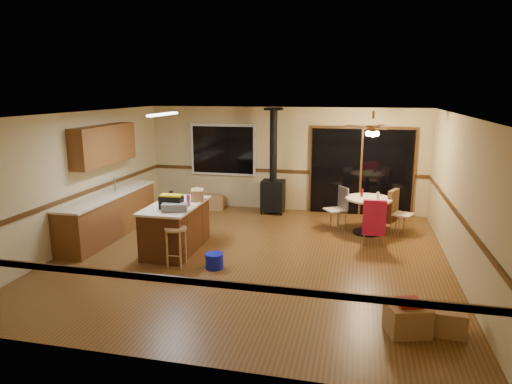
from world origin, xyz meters
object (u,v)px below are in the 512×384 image
(toolbox_black, at_px, (171,202))
(box_corner_b, at_px, (449,322))
(chair_right, at_px, (394,206))
(blue_bucket, at_px, (214,261))
(box_corner_a, at_px, (407,319))
(wood_stove, at_px, (273,185))
(chair_near, at_px, (374,218))
(dining_table, at_px, (368,209))
(box_under_window, at_px, (214,202))
(kitchen_island, at_px, (176,227))
(toolbox_grey, at_px, (175,207))
(chair_left, at_px, (340,203))
(bar_stool, at_px, (176,247))

(toolbox_black, height_order, box_corner_b, toolbox_black)
(toolbox_black, bearing_deg, chair_right, 29.74)
(blue_bucket, bearing_deg, box_corner_a, -26.39)
(wood_stove, xyz_separation_m, chair_near, (2.39, -2.04, -0.13))
(wood_stove, distance_m, box_corner_b, 6.14)
(blue_bucket, distance_m, chair_right, 4.18)
(toolbox_black, bearing_deg, dining_table, 31.92)
(box_corner_a, bearing_deg, box_under_window, 128.82)
(wood_stove, bearing_deg, box_under_window, 178.15)
(wood_stove, xyz_separation_m, dining_table, (2.29, -1.15, -0.20))
(kitchen_island, distance_m, box_under_window, 3.12)
(chair_near, height_order, chair_right, same)
(wood_stove, bearing_deg, blue_bucket, -94.53)
(toolbox_grey, distance_m, box_corner_b, 4.76)
(chair_near, bearing_deg, chair_left, 124.37)
(wood_stove, distance_m, chair_left, 1.95)
(chair_left, distance_m, box_corner_b, 4.49)
(chair_right, distance_m, box_corner_b, 4.19)
(kitchen_island, height_order, chair_left, chair_left)
(box_under_window, relative_size, box_corner_b, 1.18)
(toolbox_grey, distance_m, toolbox_black, 0.19)
(toolbox_grey, distance_m, bar_stool, 0.71)
(dining_table, relative_size, box_corner_a, 1.94)
(chair_near, relative_size, box_corner_b, 1.76)
(bar_stool, xyz_separation_m, box_under_window, (-0.57, 3.87, -0.16))
(bar_stool, bearing_deg, dining_table, 39.22)
(dining_table, bearing_deg, kitchen_island, -152.13)
(chair_near, bearing_deg, toolbox_grey, -157.41)
(blue_bucket, xyz_separation_m, chair_right, (3.12, 2.74, 0.47))
(bar_stool, bearing_deg, toolbox_black, 119.50)
(blue_bucket, bearing_deg, chair_right, 41.35)
(chair_left, distance_m, box_corner_a, 4.44)
(bar_stool, bearing_deg, box_corner_a, -21.55)
(wood_stove, bearing_deg, toolbox_black, -110.32)
(wood_stove, distance_m, blue_bucket, 3.83)
(toolbox_grey, xyz_separation_m, bar_stool, (0.14, -0.32, -0.62))
(kitchen_island, xyz_separation_m, box_corner_a, (4.04, -2.23, -0.26))
(kitchen_island, xyz_separation_m, blue_bucket, (1.00, -0.73, -0.32))
(box_corner_a, bearing_deg, blue_bucket, 153.61)
(toolbox_black, height_order, bar_stool, toolbox_black)
(bar_stool, relative_size, box_under_window, 1.48)
(blue_bucket, bearing_deg, chair_left, 54.62)
(box_under_window, bearing_deg, toolbox_black, -84.79)
(chair_left, bearing_deg, blue_bucket, -125.38)
(bar_stool, distance_m, blue_bucket, 0.71)
(bar_stool, height_order, chair_right, chair_right)
(toolbox_grey, bearing_deg, box_corner_a, -24.87)
(kitchen_island, bearing_deg, bar_stool, -67.14)
(kitchen_island, distance_m, toolbox_black, 0.64)
(toolbox_black, relative_size, chair_near, 0.59)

